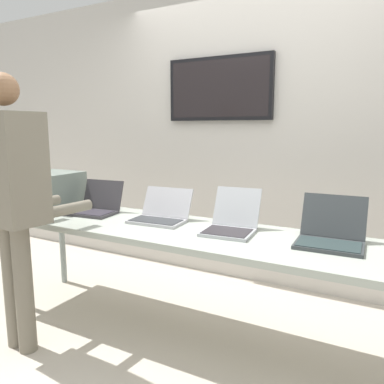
% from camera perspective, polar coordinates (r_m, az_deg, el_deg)
% --- Properties ---
extents(ground, '(8.00, 8.00, 0.04)m').
position_cam_1_polar(ground, '(2.72, 0.67, -21.43)').
color(ground, beige).
extents(back_wall, '(8.00, 0.11, 2.65)m').
position_cam_1_polar(back_wall, '(3.38, 9.61, 8.62)').
color(back_wall, beige).
rests_on(back_wall, ground).
extents(workbench, '(3.19, 0.70, 0.74)m').
position_cam_1_polar(workbench, '(2.43, 0.70, -6.91)').
color(workbench, '#A5ADA1').
rests_on(workbench, ground).
extents(equipment_box, '(0.40, 0.37, 0.30)m').
position_cam_1_polar(equipment_box, '(3.26, -20.24, 0.24)').
color(equipment_box, slate).
rests_on(equipment_box, workbench).
extents(laptop_station_0, '(0.37, 0.34, 0.24)m').
position_cam_1_polar(laptop_station_0, '(3.00, -14.31, -2.03)').
color(laptop_station_0, '#383539').
rests_on(laptop_station_0, workbench).
extents(laptop_station_1, '(0.39, 0.35, 0.22)m').
position_cam_1_polar(laptop_station_1, '(2.66, -4.75, -3.30)').
color(laptop_station_1, '#AEADB3').
rests_on(laptop_station_1, workbench).
extents(laptop_station_2, '(0.33, 0.40, 0.26)m').
position_cam_1_polar(laptop_station_2, '(2.40, 5.96, -4.56)').
color(laptop_station_2, '#ABAEB3').
rests_on(laptop_station_2, workbench).
extents(laptop_station_3, '(0.37, 0.37, 0.26)m').
position_cam_1_polar(laptop_station_3, '(2.27, 20.22, -5.94)').
color(laptop_station_3, '#34383A').
rests_on(laptop_station_3, workbench).
extents(person, '(0.47, 0.62, 1.70)m').
position_cam_1_polar(person, '(2.50, -25.61, 0.52)').
color(person, '#746C5D').
rests_on(person, ground).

